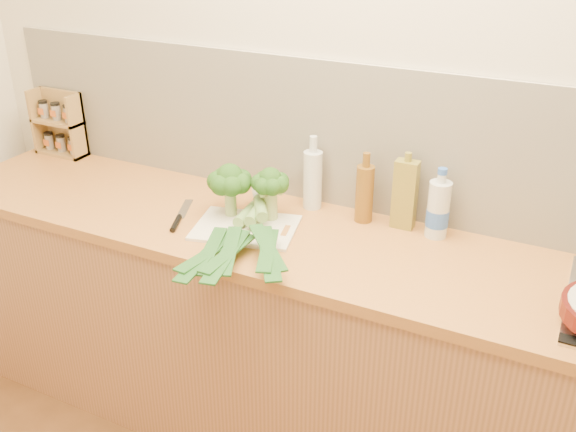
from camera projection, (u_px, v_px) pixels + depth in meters
name	position (u px, v px, depth m)	size (l,w,h in m)	color
room_shell	(368.00, 141.00, 2.27)	(3.50, 3.50, 3.50)	beige
counter	(331.00, 350.00, 2.36)	(3.20, 0.62, 0.90)	#A86F46
chopping_board	(246.00, 228.00, 2.25)	(0.35, 0.26, 0.01)	white
broccoli_left	(230.00, 181.00, 2.27)	(0.16, 0.16, 0.20)	#98B268
broccoli_right	(270.00, 184.00, 2.24)	(0.14, 0.14, 0.19)	#98B268
leek_front	(237.00, 223.00, 2.22)	(0.13, 0.67, 0.04)	white
leek_mid	(248.00, 224.00, 2.17)	(0.19, 0.64, 0.04)	white
leek_back	(262.00, 218.00, 2.17)	(0.41, 0.59, 0.04)	white
chefs_knife	(178.00, 220.00, 2.30)	(0.12, 0.26, 0.02)	silver
spice_rack	(61.00, 127.00, 2.86)	(0.24, 0.10, 0.29)	#AA8249
oil_tin	(405.00, 194.00, 2.21)	(0.08, 0.05, 0.28)	olive
glass_bottle	(313.00, 179.00, 2.36)	(0.07, 0.07, 0.28)	silver
amber_bottle	(364.00, 193.00, 2.26)	(0.06, 0.06, 0.26)	brown
water_bottle	(438.00, 211.00, 2.17)	(0.08, 0.08, 0.23)	silver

